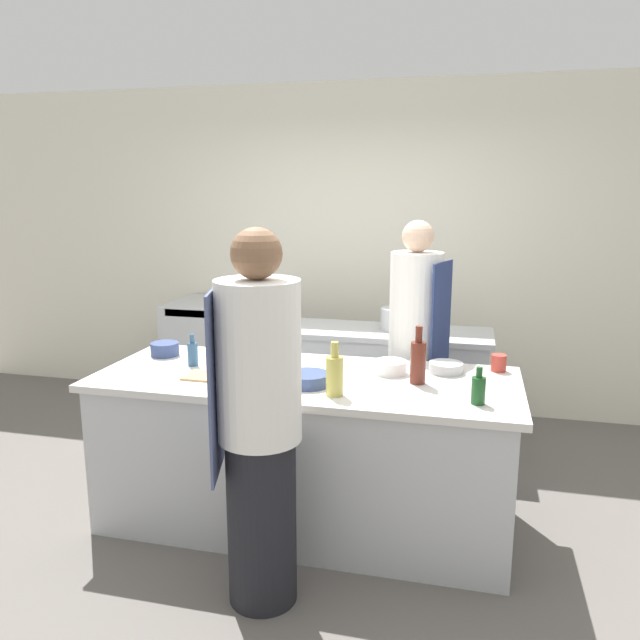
% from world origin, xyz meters
% --- Properties ---
extents(ground_plane, '(16.00, 16.00, 0.00)m').
position_xyz_m(ground_plane, '(0.00, 0.00, 0.00)').
color(ground_plane, '#605B56').
extents(wall_back, '(8.00, 0.06, 2.80)m').
position_xyz_m(wall_back, '(0.00, 2.13, 1.40)').
color(wall_back, silver).
rests_on(wall_back, ground_plane).
extents(prep_counter, '(2.37, 0.95, 0.88)m').
position_xyz_m(prep_counter, '(0.00, 0.00, 0.44)').
color(prep_counter, '#B7BABC').
rests_on(prep_counter, ground_plane).
extents(pass_counter, '(1.67, 0.57, 0.88)m').
position_xyz_m(pass_counter, '(0.22, 1.26, 0.44)').
color(pass_counter, '#B7BABC').
rests_on(pass_counter, ground_plane).
extents(oven_range, '(0.97, 0.71, 0.95)m').
position_xyz_m(oven_range, '(-1.17, 1.72, 0.47)').
color(oven_range, '#B7BABC').
rests_on(oven_range, ground_plane).
extents(chef_at_prep_near, '(0.43, 0.42, 1.76)m').
position_xyz_m(chef_at_prep_near, '(-0.01, -0.74, 0.88)').
color(chef_at_prep_near, black).
rests_on(chef_at_prep_near, ground_plane).
extents(chef_at_stove, '(0.39, 0.38, 1.72)m').
position_xyz_m(chef_at_stove, '(0.55, 0.73, 0.87)').
color(chef_at_stove, black).
rests_on(chef_at_stove, ground_plane).
extents(bottle_olive_oil, '(0.06, 0.06, 0.19)m').
position_xyz_m(bottle_olive_oil, '(-0.70, 0.04, 0.96)').
color(bottle_olive_oil, '#2D5175').
rests_on(bottle_olive_oil, prep_counter).
extents(bottle_vinegar, '(0.07, 0.07, 0.19)m').
position_xyz_m(bottle_vinegar, '(0.94, -0.24, 0.96)').
color(bottle_vinegar, '#19471E').
rests_on(bottle_vinegar, prep_counter).
extents(bottle_wine, '(0.09, 0.09, 0.28)m').
position_xyz_m(bottle_wine, '(0.23, -0.29, 1.00)').
color(bottle_wine, '#B2A84C').
rests_on(bottle_wine, prep_counter).
extents(bottle_cooking_oil, '(0.08, 0.08, 0.32)m').
position_xyz_m(bottle_cooking_oil, '(0.63, 0.02, 1.01)').
color(bottle_cooking_oil, '#5B2319').
rests_on(bottle_cooking_oil, prep_counter).
extents(bowl_mixing_large, '(0.18, 0.18, 0.08)m').
position_xyz_m(bowl_mixing_large, '(-0.98, 0.21, 0.93)').
color(bowl_mixing_large, navy).
rests_on(bowl_mixing_large, prep_counter).
extents(bowl_prep_small, '(0.19, 0.19, 0.06)m').
position_xyz_m(bowl_prep_small, '(0.77, 0.26, 0.91)').
color(bowl_prep_small, '#B7BABC').
rests_on(bowl_prep_small, prep_counter).
extents(bowl_ceramic_blue, '(0.24, 0.24, 0.07)m').
position_xyz_m(bowl_ceramic_blue, '(0.06, -0.16, 0.92)').
color(bowl_ceramic_blue, navy).
rests_on(bowl_ceramic_blue, prep_counter).
extents(bowl_wooden_salad, '(0.19, 0.19, 0.07)m').
position_xyz_m(bowl_wooden_salad, '(0.46, 0.17, 0.92)').
color(bowl_wooden_salad, white).
rests_on(bowl_wooden_salad, prep_counter).
extents(cup, '(0.09, 0.09, 0.10)m').
position_xyz_m(cup, '(1.06, 0.36, 0.93)').
color(cup, '#B2382D').
rests_on(cup, prep_counter).
extents(cutting_board, '(0.36, 0.18, 0.01)m').
position_xyz_m(cutting_board, '(-0.47, -0.16, 0.89)').
color(cutting_board, tan).
rests_on(cutting_board, prep_counter).
extents(stockpot, '(0.23, 0.23, 0.17)m').
position_xyz_m(stockpot, '(0.35, 1.29, 0.97)').
color(stockpot, '#B7BABC').
rests_on(stockpot, pass_counter).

